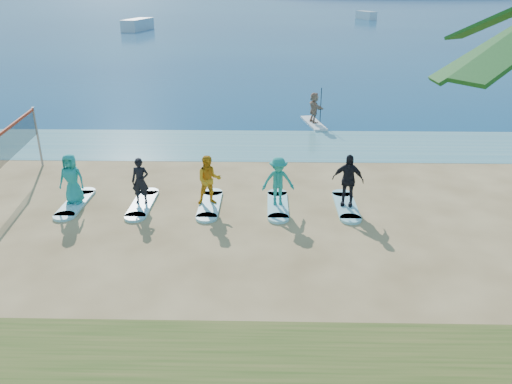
{
  "coord_description": "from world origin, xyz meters",
  "views": [
    {
      "loc": [
        1.64,
        -12.3,
        7.05
      ],
      "look_at": [
        1.33,
        2.0,
        1.1
      ],
      "focal_mm": 35.0,
      "sensor_mm": 36.0,
      "label": 1
    }
  ],
  "objects_px": {
    "boat_offshore_b": "(366,19)",
    "student_0": "(72,179)",
    "paddleboard": "(313,123)",
    "surfboard_2": "(210,205)",
    "surfboard_0": "(75,203)",
    "student_2": "(209,180)",
    "paddleboarder": "(314,107)",
    "surfboard_1": "(142,204)",
    "student_3": "(278,181)",
    "student_4": "(348,180)",
    "student_1": "(140,181)",
    "surfboard_4": "(346,206)",
    "surfboard_3": "(278,205)",
    "boat_offshore_a": "(138,30)"
  },
  "relations": [
    {
      "from": "paddleboard",
      "to": "boat_offshore_b",
      "type": "bearing_deg",
      "value": 66.81
    },
    {
      "from": "paddleboard",
      "to": "student_2",
      "type": "height_order",
      "value": "student_2"
    },
    {
      "from": "paddleboard",
      "to": "surfboard_1",
      "type": "height_order",
      "value": "paddleboard"
    },
    {
      "from": "surfboard_0",
      "to": "surfboard_4",
      "type": "height_order",
      "value": "same"
    },
    {
      "from": "surfboard_1",
      "to": "student_1",
      "type": "bearing_deg",
      "value": 0.0
    },
    {
      "from": "student_1",
      "to": "surfboard_1",
      "type": "bearing_deg",
      "value": 0.0
    },
    {
      "from": "boat_offshore_a",
      "to": "surfboard_4",
      "type": "height_order",
      "value": "boat_offshore_a"
    },
    {
      "from": "boat_offshore_b",
      "to": "student_4",
      "type": "relative_size",
      "value": 3.73
    },
    {
      "from": "surfboard_2",
      "to": "surfboard_1",
      "type": "bearing_deg",
      "value": 180.0
    },
    {
      "from": "boat_offshore_b",
      "to": "student_3",
      "type": "bearing_deg",
      "value": -119.52
    },
    {
      "from": "student_2",
      "to": "surfboard_4",
      "type": "relative_size",
      "value": 0.78
    },
    {
      "from": "surfboard_4",
      "to": "student_1",
      "type": "bearing_deg",
      "value": 180.0
    },
    {
      "from": "student_1",
      "to": "student_2",
      "type": "distance_m",
      "value": 2.34
    },
    {
      "from": "surfboard_0",
      "to": "student_3",
      "type": "bearing_deg",
      "value": 0.0
    },
    {
      "from": "paddleboard",
      "to": "student_4",
      "type": "bearing_deg",
      "value": -100.24
    },
    {
      "from": "paddleboarder",
      "to": "student_4",
      "type": "height_order",
      "value": "student_4"
    },
    {
      "from": "surfboard_4",
      "to": "paddleboard",
      "type": "bearing_deg",
      "value": 90.95
    },
    {
      "from": "paddleboard",
      "to": "surfboard_0",
      "type": "relative_size",
      "value": 1.36
    },
    {
      "from": "student_2",
      "to": "surfboard_3",
      "type": "distance_m",
      "value": 2.51
    },
    {
      "from": "boat_offshore_a",
      "to": "boat_offshore_b",
      "type": "xyz_separation_m",
      "value": [
        43.41,
        29.73,
        0.0
      ]
    },
    {
      "from": "surfboard_3",
      "to": "surfboard_4",
      "type": "xyz_separation_m",
      "value": [
        2.34,
        0.0,
        0.0
      ]
    },
    {
      "from": "paddleboarder",
      "to": "boat_offshore_b",
      "type": "bearing_deg",
      "value": -31.02
    },
    {
      "from": "boat_offshore_b",
      "to": "student_0",
      "type": "bearing_deg",
      "value": -123.27
    },
    {
      "from": "student_1",
      "to": "surfboard_4",
      "type": "height_order",
      "value": "student_1"
    },
    {
      "from": "surfboard_1",
      "to": "student_3",
      "type": "distance_m",
      "value": 4.76
    },
    {
      "from": "boat_offshore_a",
      "to": "boat_offshore_b",
      "type": "distance_m",
      "value": 52.62
    },
    {
      "from": "paddleboarder",
      "to": "student_4",
      "type": "distance_m",
      "value": 11.0
    },
    {
      "from": "paddleboard",
      "to": "surfboard_0",
      "type": "xyz_separation_m",
      "value": [
        -9.18,
        -10.99,
        -0.01
      ]
    },
    {
      "from": "surfboard_0",
      "to": "student_2",
      "type": "xyz_separation_m",
      "value": [
        4.68,
        0.0,
        0.9
      ]
    },
    {
      "from": "surfboard_1",
      "to": "surfboard_2",
      "type": "height_order",
      "value": "same"
    },
    {
      "from": "student_0",
      "to": "surfboard_2",
      "type": "xyz_separation_m",
      "value": [
        4.68,
        0.0,
        -0.92
      ]
    },
    {
      "from": "surfboard_2",
      "to": "student_3",
      "type": "relative_size",
      "value": 1.31
    },
    {
      "from": "student_4",
      "to": "boat_offshore_a",
      "type": "bearing_deg",
      "value": 123.76
    },
    {
      "from": "surfboard_0",
      "to": "student_0",
      "type": "xyz_separation_m",
      "value": [
        0.0,
        0.0,
        0.92
      ]
    },
    {
      "from": "student_2",
      "to": "student_4",
      "type": "height_order",
      "value": "student_4"
    },
    {
      "from": "student_3",
      "to": "student_4",
      "type": "height_order",
      "value": "student_4"
    },
    {
      "from": "surfboard_0",
      "to": "student_1",
      "type": "xyz_separation_m",
      "value": [
        2.34,
        0.0,
        0.85
      ]
    },
    {
      "from": "paddleboard",
      "to": "surfboard_4",
      "type": "height_order",
      "value": "paddleboard"
    },
    {
      "from": "paddleboarder",
      "to": "student_1",
      "type": "bearing_deg",
      "value": 129.1
    },
    {
      "from": "paddleboard",
      "to": "surfboard_3",
      "type": "distance_m",
      "value": 11.2
    },
    {
      "from": "boat_offshore_a",
      "to": "student_1",
      "type": "distance_m",
      "value": 73.56
    },
    {
      "from": "boat_offshore_a",
      "to": "surfboard_4",
      "type": "bearing_deg",
      "value": -62.61
    },
    {
      "from": "paddleboard",
      "to": "surfboard_2",
      "type": "xyz_separation_m",
      "value": [
        -4.5,
        -10.99,
        -0.01
      ]
    },
    {
      "from": "student_0",
      "to": "boat_offshore_a",
      "type": "bearing_deg",
      "value": 104.81
    },
    {
      "from": "paddleboard",
      "to": "surfboard_3",
      "type": "relative_size",
      "value": 1.36
    },
    {
      "from": "student_0",
      "to": "student_1",
      "type": "distance_m",
      "value": 2.34
    },
    {
      "from": "boat_offshore_b",
      "to": "surfboard_2",
      "type": "relative_size",
      "value": 3.05
    },
    {
      "from": "student_0",
      "to": "student_1",
      "type": "relative_size",
      "value": 1.08
    },
    {
      "from": "paddleboarder",
      "to": "surfboard_1",
      "type": "relative_size",
      "value": 0.74
    },
    {
      "from": "boat_offshore_a",
      "to": "surfboard_1",
      "type": "relative_size",
      "value": 3.85
    }
  ]
}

